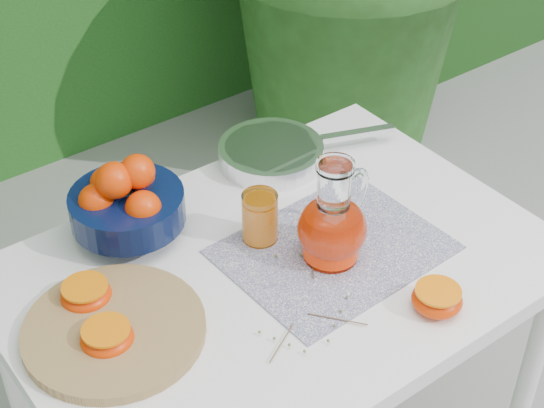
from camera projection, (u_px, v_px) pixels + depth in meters
white_table at (278, 296)px, 1.60m from camera, size 1.00×0.70×0.75m
placemat at (333, 249)px, 1.58m from camera, size 0.41×0.33×0.00m
cutting_board at (114, 330)px, 1.40m from camera, size 0.41×0.41×0.02m
fruit_bowl at (126, 201)px, 1.57m from camera, size 0.25×0.25×0.17m
juice_pitcher at (333, 225)px, 1.52m from camera, size 0.20×0.16×0.21m
juice_tumbler at (260, 218)px, 1.57m from camera, size 0.09×0.09×0.10m
saute_pan at (273, 152)px, 1.80m from camera, size 0.42×0.29×0.04m
orange_halves at (212, 310)px, 1.42m from camera, size 0.62×0.49×0.04m
thyme_sprigs at (311, 302)px, 1.46m from camera, size 0.28×0.25×0.01m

